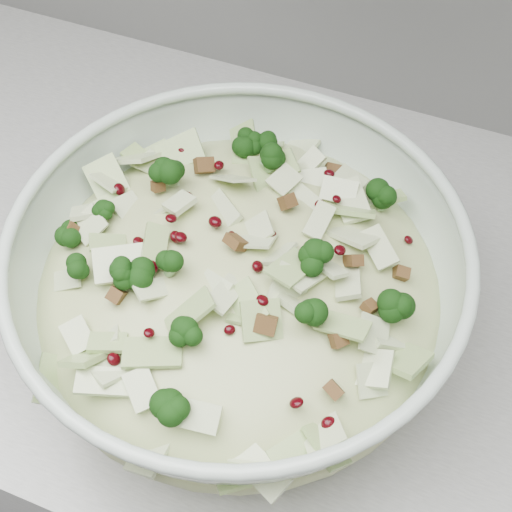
{
  "coord_description": "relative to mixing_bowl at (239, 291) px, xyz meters",
  "views": [
    {
      "loc": [
        0.21,
        1.3,
        1.49
      ],
      "look_at": [
        0.08,
        1.63,
        1.01
      ],
      "focal_mm": 50.0,
      "sensor_mm": 36.0,
      "label": 1
    }
  ],
  "objects": [
    {
      "name": "counter",
      "position": [
        -0.07,
        0.09,
        -0.53
      ],
      "size": [
        3.6,
        0.6,
        0.9
      ],
      "primitive_type": "cube",
      "color": "beige",
      "rests_on": "floor"
    },
    {
      "name": "mixing_bowl",
      "position": [
        0.0,
        0.0,
        0.0
      ],
      "size": [
        0.39,
        0.39,
        0.15
      ],
      "rotation": [
        0.0,
        0.0,
        -0.05
      ],
      "color": "silver",
      "rests_on": "counter"
    },
    {
      "name": "salad",
      "position": [
        -0.0,
        0.0,
        0.02
      ],
      "size": [
        0.41,
        0.41,
        0.15
      ],
      "rotation": [
        0.0,
        0.0,
        -0.2
      ],
      "color": "#BEC285",
      "rests_on": "mixing_bowl"
    }
  ]
}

